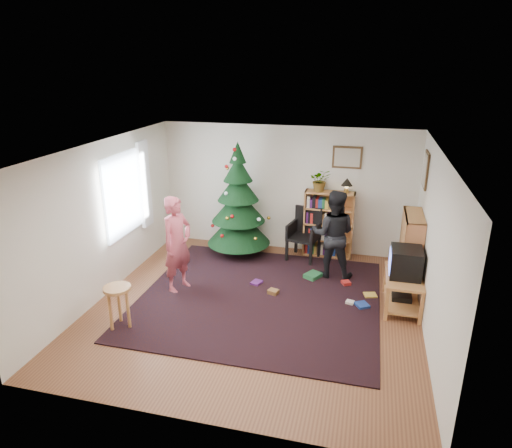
% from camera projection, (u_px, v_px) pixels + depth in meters
% --- Properties ---
extents(floor, '(5.00, 5.00, 0.00)m').
position_uv_depth(floor, '(255.00, 307.00, 7.17)').
color(floor, brown).
rests_on(floor, ground).
extents(ceiling, '(5.00, 5.00, 0.00)m').
position_uv_depth(ceiling, '(255.00, 149.00, 6.32)').
color(ceiling, white).
rests_on(ceiling, wall_back).
extents(wall_back, '(5.00, 0.02, 2.50)m').
position_uv_depth(wall_back, '(286.00, 189.00, 9.03)').
color(wall_back, silver).
rests_on(wall_back, floor).
extents(wall_front, '(5.00, 0.02, 2.50)m').
position_uv_depth(wall_front, '(193.00, 321.00, 4.47)').
color(wall_front, silver).
rests_on(wall_front, floor).
extents(wall_left, '(0.02, 5.00, 2.50)m').
position_uv_depth(wall_left, '(104.00, 219.00, 7.32)').
color(wall_left, silver).
rests_on(wall_left, floor).
extents(wall_right, '(0.02, 5.00, 2.50)m').
position_uv_depth(wall_right, '(434.00, 249.00, 6.17)').
color(wall_right, silver).
rests_on(wall_right, floor).
extents(rug, '(3.80, 3.60, 0.02)m').
position_uv_depth(rug, '(260.00, 297.00, 7.44)').
color(rug, black).
rests_on(rug, floor).
extents(window_pane, '(0.04, 1.20, 1.40)m').
position_uv_depth(window_pane, '(124.00, 194.00, 7.78)').
color(window_pane, silver).
rests_on(window_pane, wall_left).
extents(curtain, '(0.06, 0.35, 1.60)m').
position_uv_depth(curtain, '(145.00, 184.00, 8.40)').
color(curtain, white).
rests_on(curtain, wall_left).
extents(picture_back, '(0.55, 0.03, 0.42)m').
position_uv_depth(picture_back, '(347.00, 157.00, 8.50)').
color(picture_back, '#4C3319').
rests_on(picture_back, wall_back).
extents(picture_right, '(0.03, 0.50, 0.60)m').
position_uv_depth(picture_right, '(426.00, 170.00, 7.54)').
color(picture_right, '#4C3319').
rests_on(picture_right, wall_right).
extents(christmas_tree, '(1.24, 1.24, 2.25)m').
position_uv_depth(christmas_tree, '(238.00, 209.00, 8.84)').
color(christmas_tree, '#3F2816').
rests_on(christmas_tree, rug).
extents(bookshelf_back, '(0.95, 0.30, 1.30)m').
position_uv_depth(bookshelf_back, '(328.00, 223.00, 8.88)').
color(bookshelf_back, '#BA6D42').
rests_on(bookshelf_back, floor).
extents(bookshelf_right, '(0.30, 0.95, 1.30)m').
position_uv_depth(bookshelf_right, '(410.00, 251.00, 7.60)').
color(bookshelf_right, '#BA6D42').
rests_on(bookshelf_right, floor).
extents(tv_stand, '(0.55, 0.99, 0.55)m').
position_uv_depth(tv_stand, '(403.00, 288.00, 7.06)').
color(tv_stand, '#BA6D42').
rests_on(tv_stand, floor).
extents(crt_tv, '(0.47, 0.50, 0.44)m').
position_uv_depth(crt_tv, '(406.00, 262.00, 6.92)').
color(crt_tv, black).
rests_on(crt_tv, tv_stand).
extents(armchair, '(0.65, 0.65, 1.00)m').
position_uv_depth(armchair, '(305.00, 231.00, 8.83)').
color(armchair, black).
rests_on(armchair, rug).
extents(stool, '(0.39, 0.39, 0.65)m').
position_uv_depth(stool, '(118.00, 296.00, 6.47)').
color(stool, '#BA6D42').
rests_on(stool, floor).
extents(person_standing, '(0.58, 0.70, 1.63)m').
position_uv_depth(person_standing, '(177.00, 244.00, 7.48)').
color(person_standing, '#B54855').
rests_on(person_standing, rug).
extents(person_by_chair, '(0.78, 0.61, 1.59)m').
position_uv_depth(person_by_chair, '(333.00, 234.00, 7.96)').
color(person_by_chair, black).
rests_on(person_by_chair, rug).
extents(potted_plant, '(0.45, 0.41, 0.43)m').
position_uv_depth(potted_plant, '(320.00, 180.00, 8.64)').
color(potted_plant, gray).
rests_on(potted_plant, bookshelf_back).
extents(table_lamp, '(0.22, 0.22, 0.29)m').
position_uv_depth(table_lamp, '(347.00, 183.00, 8.53)').
color(table_lamp, '#A57F33').
rests_on(table_lamp, bookshelf_back).
extents(floor_clutter, '(2.12, 1.02, 0.08)m').
position_uv_depth(floor_clutter, '(323.00, 290.00, 7.61)').
color(floor_clutter, '#A51E19').
rests_on(floor_clutter, rug).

